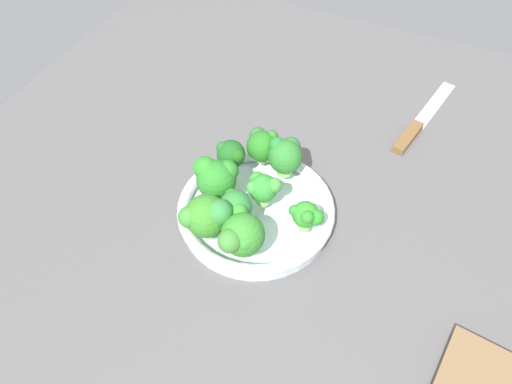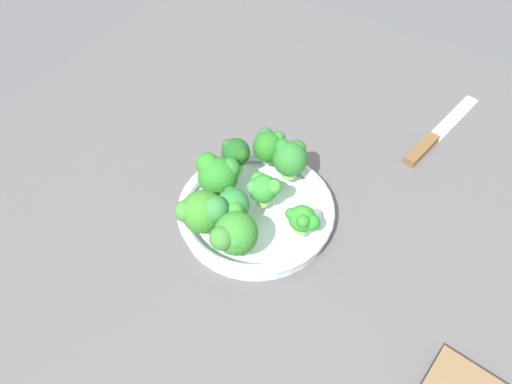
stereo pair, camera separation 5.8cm
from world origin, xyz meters
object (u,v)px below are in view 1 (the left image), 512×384
at_px(broccoli_floret_2, 241,236).
at_px(broccoli_floret_6, 262,187).
at_px(broccoli_floret_8, 215,176).
at_px(broccoli_floret_0, 236,207).
at_px(bowl, 256,211).
at_px(broccoli_floret_1, 231,156).
at_px(broccoli_floret_3, 285,155).
at_px(knife, 418,125).
at_px(broccoli_floret_7, 206,216).
at_px(broccoli_floret_5, 262,145).
at_px(broccoli_floret_4, 306,215).

height_order(broccoli_floret_2, broccoli_floret_6, broccoli_floret_2).
bearing_deg(broccoli_floret_8, broccoli_floret_0, 54.74).
xyz_separation_m(bowl, broccoli_floret_1, (-0.05, -0.07, 0.06)).
bearing_deg(broccoli_floret_3, knife, 144.44).
bearing_deg(knife, broccoli_floret_1, -41.56).
height_order(broccoli_floret_3, broccoli_floret_7, broccoli_floret_7).
relative_size(broccoli_floret_6, broccoli_floret_8, 0.75).
relative_size(broccoli_floret_1, broccoli_floret_2, 0.90).
height_order(broccoli_floret_0, broccoli_floret_1, same).
bearing_deg(broccoli_floret_6, knife, 150.57).
xyz_separation_m(broccoli_floret_1, broccoli_floret_5, (-0.05, 0.03, -0.01)).
bearing_deg(broccoli_floret_6, broccoli_floret_5, -155.67).
relative_size(bowl, broccoli_floret_8, 3.40).
distance_m(broccoli_floret_1, broccoli_floret_8, 0.06).
xyz_separation_m(broccoli_floret_1, broccoli_floret_7, (0.14, 0.03, 0.01)).
relative_size(broccoli_floret_1, broccoli_floret_8, 0.88).
height_order(broccoli_floret_2, broccoli_floret_4, broccoli_floret_2).
bearing_deg(broccoli_floret_8, broccoli_floret_5, 161.92).
height_order(broccoli_floret_1, broccoli_floret_8, broccoli_floret_8).
relative_size(bowl, broccoli_floret_0, 3.88).
xyz_separation_m(broccoli_floret_2, broccoli_floret_7, (-0.01, -0.06, 0.00)).
xyz_separation_m(broccoli_floret_3, broccoli_floret_7, (0.18, -0.06, 0.01)).
height_order(broccoli_floret_5, broccoli_floret_7, broccoli_floret_7).
xyz_separation_m(broccoli_floret_0, broccoli_floret_4, (-0.04, 0.10, -0.01)).
bearing_deg(broccoli_floret_7, knife, 151.15).
bearing_deg(broccoli_floret_1, knife, 138.44).
bearing_deg(broccoli_floret_3, broccoli_floret_1, -62.64).
bearing_deg(broccoli_floret_6, broccoli_floret_8, -76.15).
height_order(bowl, broccoli_floret_1, broccoli_floret_1).
xyz_separation_m(broccoli_floret_1, broccoli_floret_2, (0.14, 0.09, 0.00)).
distance_m(bowl, broccoli_floret_0, 0.08).
bearing_deg(broccoli_floret_2, broccoli_floret_3, -177.63).
relative_size(broccoli_floret_5, broccoli_floret_6, 1.07).
relative_size(broccoli_floret_2, broccoli_floret_8, 0.99).
height_order(broccoli_floret_6, broccoli_floret_8, broccoli_floret_8).
height_order(bowl, broccoli_floret_0, broccoli_floret_0).
xyz_separation_m(broccoli_floret_0, broccoli_floret_1, (-0.10, -0.06, 0.00)).
distance_m(broccoli_floret_3, broccoli_floret_7, 0.19).
relative_size(broccoli_floret_1, broccoli_floret_3, 1.00).
bearing_deg(broccoli_floret_7, broccoli_floret_2, 82.27).
bearing_deg(broccoli_floret_5, broccoli_floret_8, -18.08).
relative_size(broccoli_floret_8, knife, 0.29).
bearing_deg(broccoli_floret_3, broccoli_floret_7, -17.44).
height_order(broccoli_floret_5, broccoli_floret_8, broccoli_floret_8).
bearing_deg(bowl, broccoli_floret_8, -82.04).
relative_size(broccoli_floret_2, broccoli_floret_5, 1.22).
bearing_deg(broccoli_floret_4, broccoli_floret_6, -104.81).
relative_size(broccoli_floret_2, broccoli_floret_3, 1.12).
distance_m(broccoli_floret_0, broccoli_floret_7, 0.05).
bearing_deg(broccoli_floret_2, bowl, -167.63).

